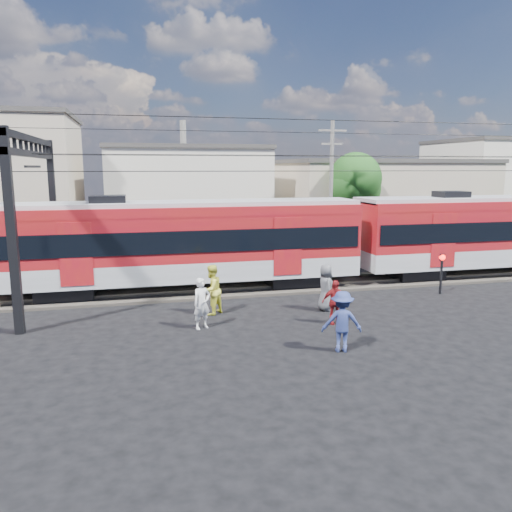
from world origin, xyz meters
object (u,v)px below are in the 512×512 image
object	(u,v)px
pedestrian_a	(202,303)
pedestrian_c	(342,321)
commuter_train	(188,240)
crossing_signal	(442,266)

from	to	relation	value
pedestrian_a	pedestrian_c	size ratio (longest dim) A/B	0.95
pedestrian_a	pedestrian_c	bearing A→B (deg)	-63.58
pedestrian_a	commuter_train	bearing A→B (deg)	64.74
crossing_signal	commuter_train	bearing A→B (deg)	164.53
pedestrian_a	crossing_signal	xyz separation A→B (m)	(11.15, 2.37, 0.37)
commuter_train	crossing_signal	distance (m)	11.50
commuter_train	crossing_signal	bearing A→B (deg)	-15.47
crossing_signal	pedestrian_c	bearing A→B (deg)	-142.08
commuter_train	pedestrian_a	distance (m)	5.63
pedestrian_a	crossing_signal	bearing A→B (deg)	-12.04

